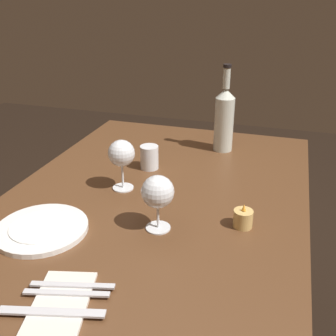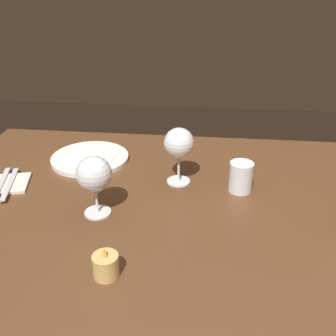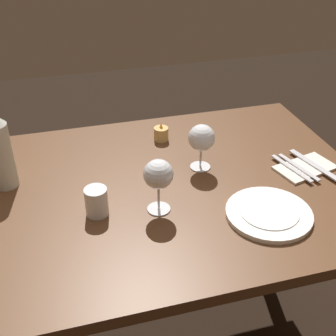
# 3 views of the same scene
# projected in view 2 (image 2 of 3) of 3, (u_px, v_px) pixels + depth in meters

# --- Properties ---
(dining_table) EXTENTS (1.30, 0.90, 0.74)m
(dining_table) POSITION_uv_depth(u_px,v_px,m) (167.00, 231.00, 1.05)
(dining_table) COLOR #56351E
(dining_table) RESTS_ON ground
(wine_glass_left) EXTENTS (0.09, 0.09, 0.15)m
(wine_glass_left) POSITION_uv_depth(u_px,v_px,m) (94.00, 175.00, 0.92)
(wine_glass_left) COLOR white
(wine_glass_left) RESTS_ON dining_table
(wine_glass_right) EXTENTS (0.08, 0.08, 0.16)m
(wine_glass_right) POSITION_uv_depth(u_px,v_px,m) (179.00, 144.00, 1.06)
(wine_glass_right) COLOR white
(wine_glass_right) RESTS_ON dining_table
(water_tumbler) EXTENTS (0.06, 0.06, 0.08)m
(water_tumbler) POSITION_uv_depth(u_px,v_px,m) (241.00, 178.00, 1.05)
(water_tumbler) COLOR white
(water_tumbler) RESTS_ON dining_table
(votive_candle) EXTENTS (0.05, 0.05, 0.07)m
(votive_candle) POSITION_uv_depth(u_px,v_px,m) (106.00, 266.00, 0.76)
(votive_candle) COLOR #DBB266
(votive_candle) RESTS_ON dining_table
(dinner_plate) EXTENTS (0.24, 0.24, 0.02)m
(dinner_plate) POSITION_uv_depth(u_px,v_px,m) (90.00, 158.00, 1.23)
(dinner_plate) COLOR white
(dinner_plate) RESTS_ON dining_table
(fork_inner) EXTENTS (0.06, 0.18, 0.00)m
(fork_inner) POSITION_uv_depth(u_px,v_px,m) (1.00, 183.00, 1.08)
(fork_inner) COLOR silver
(fork_inner) RESTS_ON folded_napkin
(fork_outer) EXTENTS (0.06, 0.18, 0.00)m
(fork_outer) POSITION_uv_depth(u_px,v_px,m) (10.00, 184.00, 1.08)
(fork_outer) COLOR silver
(fork_outer) RESTS_ON folded_napkin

